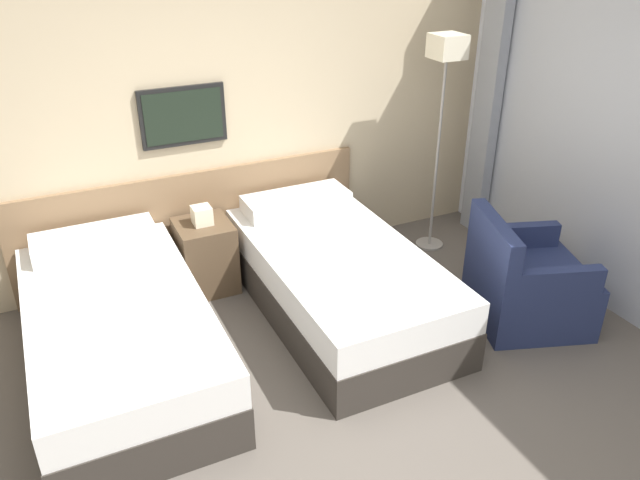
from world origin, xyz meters
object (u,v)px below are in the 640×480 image
floor_lamp (445,74)px  armchair (526,285)px  bed_near_door (119,334)px  bed_near_window (338,279)px  nightstand (206,255)px

floor_lamp → armchair: size_ratio=1.93×
bed_near_door → bed_near_window: size_ratio=1.00×
bed_near_window → nightstand: size_ratio=2.90×
bed_near_window → nightstand: bearing=136.7°
nightstand → armchair: (1.96, -1.40, -0.02)m
nightstand → floor_lamp: bearing=-4.8°
bed_near_window → floor_lamp: floor_lamp is taller
armchair → bed_near_window: bearing=79.5°
bed_near_door → nightstand: bearing=43.3°
bed_near_door → bed_near_window: (1.57, 0.00, 0.00)m
floor_lamp → bed_near_door: bearing=-168.4°
bed_near_door → armchair: size_ratio=2.13×
floor_lamp → armchair: (-0.03, -1.23, -1.26)m
bed_near_window → armchair: bearing=-29.4°
floor_lamp → armchair: bearing=-91.5°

